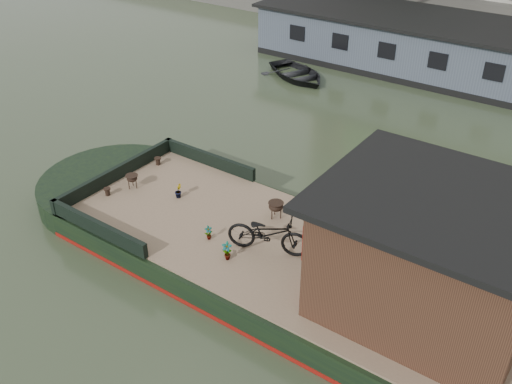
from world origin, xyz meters
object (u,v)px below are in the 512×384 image
Objects in this scene: cabin at (431,255)px; bicycle at (268,233)px; dinghy at (297,70)px; potted_plant_a at (227,251)px; brazier_front at (132,181)px; brazier_rear at (276,210)px.

bicycle is at bearing -175.68° from cabin.
cabin is 1.29× the size of dinghy.
potted_plant_a is at bearing -165.69° from cabin.
brazier_rear reaches higher than brazier_front.
brazier_rear reaches higher than dinghy.
bicycle is 0.56× the size of dinghy.
cabin reaches higher than potted_plant_a.
potted_plant_a is 1.86m from brazier_rear.
bicycle is 4.20m from brazier_front.
cabin reaches higher than bicycle.
brazier_rear is (-0.56, 1.13, -0.26)m from bicycle.
bicycle is 1.29m from brazier_rear.
potted_plant_a is 3.77m from brazier_front.
bicycle is at bearing -2.21° from brazier_front.
bicycle reaches higher than potted_plant_a.
cabin is 9.56× the size of potted_plant_a.
brazier_front is 3.76m from brazier_rear.
dinghy is at bearing 98.88° from brazier_front.
brazier_front reaches higher than dinghy.
dinghy is (-5.29, 11.26, -0.54)m from potted_plant_a.
bicycle is 4.89× the size of brazier_front.
potted_plant_a is at bearing -13.58° from brazier_front.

